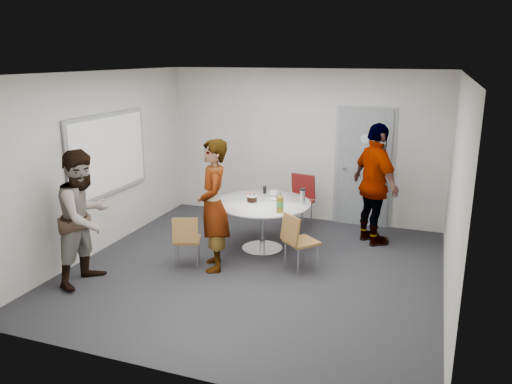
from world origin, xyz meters
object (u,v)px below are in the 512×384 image
at_px(chair_near_right, 297,237).
at_px(person_main, 213,206).
at_px(chair_near_left, 186,237).
at_px(person_left, 85,217).
at_px(door, 364,168).
at_px(chair_far, 300,196).
at_px(whiteboard, 109,154).
at_px(person_right, 375,185).
at_px(table, 264,209).

bearing_deg(chair_near_right, person_main, -126.40).
distance_m(chair_near_left, person_left, 1.37).
height_order(door, chair_far, door).
relative_size(whiteboard, person_right, 0.98).
distance_m(chair_far, person_main, 2.20).
relative_size(whiteboard, person_main, 1.03).
xyz_separation_m(whiteboard, chair_far, (2.58, 1.73, -0.87)).
relative_size(person_main, person_left, 1.03).
bearing_deg(person_right, chair_near_left, 89.63).
bearing_deg(person_right, door, -20.04).
bearing_deg(door, person_main, -122.53).
relative_size(chair_near_right, person_right, 0.43).
relative_size(door, chair_near_left, 2.73).
xyz_separation_m(table, person_main, (-0.43, -0.89, 0.26)).
distance_m(chair_near_left, person_main, 0.60).
bearing_deg(chair_near_left, person_right, 17.00).
bearing_deg(person_main, whiteboard, -127.78).
bearing_deg(chair_near_left, whiteboard, 140.65).
xyz_separation_m(door, chair_far, (-0.98, -0.55, -0.45)).
distance_m(chair_near_right, person_main, 1.22).
height_order(chair_near_left, person_right, person_right).
bearing_deg(table, chair_far, 77.50).
bearing_deg(table, door, 54.24).
distance_m(door, whiteboard, 4.25).
xyz_separation_m(whiteboard, person_main, (1.89, -0.33, -0.53)).
bearing_deg(door, chair_near_left, -126.32).
bearing_deg(chair_near_left, chair_near_right, -6.63).
distance_m(door, person_main, 3.10).
bearing_deg(chair_near_right, chair_near_left, -124.29).
bearing_deg(chair_near_left, person_left, -163.65).
distance_m(door, chair_near_left, 3.47).
bearing_deg(person_main, person_left, -83.18).
bearing_deg(chair_near_left, person_main, -0.37).
bearing_deg(door, person_left, -130.50).
bearing_deg(chair_far, chair_near_left, 75.61).
relative_size(chair_near_left, person_right, 0.40).
distance_m(chair_far, person_left, 3.68).
bearing_deg(table, whiteboard, -166.42).
bearing_deg(chair_far, chair_near_right, 114.56).
height_order(door, person_left, door).
xyz_separation_m(person_main, person_right, (1.97, 1.75, 0.04)).
distance_m(table, person_left, 2.60).
bearing_deg(chair_near_right, person_left, -113.74).
xyz_separation_m(chair_near_left, person_right, (2.33, 1.90, 0.50)).
height_order(door, chair_near_right, door).
height_order(whiteboard, chair_near_right, whiteboard).
xyz_separation_m(door, table, (-1.24, -1.72, -0.36)).
distance_m(chair_near_right, chair_far, 1.85).
height_order(table, person_main, person_main).
relative_size(chair_far, person_right, 0.49).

